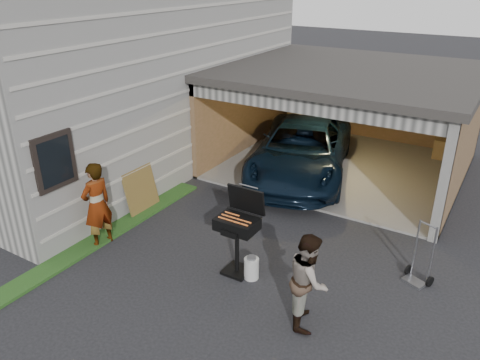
% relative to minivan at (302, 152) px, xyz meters
% --- Properties ---
extents(ground, '(80.00, 80.00, 0.00)m').
position_rel_minivan_xyz_m(ground, '(-0.01, -5.20, -0.73)').
color(ground, black).
rests_on(ground, ground).
extents(house, '(7.00, 11.00, 5.50)m').
position_rel_minivan_xyz_m(house, '(-6.01, -1.20, 2.02)').
color(house, '#474744').
rests_on(house, ground).
extents(groundcover_strip, '(0.50, 8.00, 0.06)m').
position_rel_minivan_xyz_m(groundcover_strip, '(-2.26, -6.20, -0.70)').
color(groundcover_strip, '#193814').
rests_on(groundcover_strip, ground).
extents(garage, '(6.80, 6.30, 2.90)m').
position_rel_minivan_xyz_m(garage, '(0.75, 1.59, 1.14)').
color(garage, '#605E59').
rests_on(garage, ground).
extents(minivan, '(3.78, 5.73, 1.46)m').
position_rel_minivan_xyz_m(minivan, '(0.00, 0.00, 0.00)').
color(minivan, black).
rests_on(minivan, ground).
extents(woman, '(0.51, 0.72, 1.85)m').
position_rel_minivan_xyz_m(woman, '(-2.11, -5.46, 0.20)').
color(woman, silver).
rests_on(woman, ground).
extents(man, '(0.89, 0.98, 1.65)m').
position_rel_minivan_xyz_m(man, '(2.59, -5.40, 0.09)').
color(man, '#4C221E').
rests_on(man, ground).
extents(bbq_grill, '(0.76, 0.66, 1.69)m').
position_rel_minivan_xyz_m(bbq_grill, '(0.89, -4.79, 0.27)').
color(bbq_grill, black).
rests_on(bbq_grill, ground).
extents(propane_tank, '(0.30, 0.30, 0.42)m').
position_rel_minivan_xyz_m(propane_tank, '(1.22, -4.85, -0.52)').
color(propane_tank, beige).
rests_on(propane_tank, ground).
extents(plywood_panel, '(0.27, 0.97, 1.07)m').
position_rel_minivan_xyz_m(plywood_panel, '(-2.41, -3.86, -0.20)').
color(plywood_panel, brown).
rests_on(plywood_panel, ground).
extents(hand_truck, '(0.56, 0.51, 1.22)m').
position_rel_minivan_xyz_m(hand_truck, '(3.92, -3.32, -0.50)').
color(hand_truck, gray).
rests_on(hand_truck, ground).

